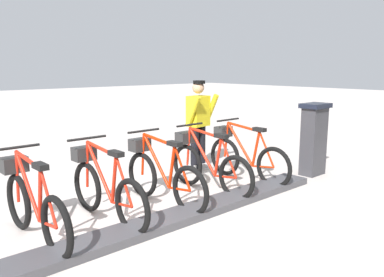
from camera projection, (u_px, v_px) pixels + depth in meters
The scene contains 9 objects.
ground_plane at pixel (177, 221), 4.94m from camera, with size 60.00×60.00×0.00m, color beige.
dock_rail_base at pixel (177, 217), 4.93m from camera, with size 0.44×5.23×0.10m, color #47474C.
payment_kiosk at pixel (314, 138), 6.96m from camera, with size 0.36×0.52×1.28m.
bike_docked_0 at pixel (245, 156), 6.64m from camera, with size 1.72×0.54×1.02m.
bike_docked_1 at pixel (207, 164), 6.06m from camera, with size 1.72×0.54×1.02m.
bike_docked_2 at pixel (161, 175), 5.47m from camera, with size 1.72×0.54×1.02m.
bike_docked_3 at pixel (105, 187), 4.89m from camera, with size 1.72×0.54×1.02m.
bike_docked_4 at pixel (33, 204), 4.31m from camera, with size 1.72×0.54×1.02m.
worker_near_rack at pixel (199, 121), 7.30m from camera, with size 0.48×0.65×1.66m.
Camera 1 is at (-3.60, 2.97, 1.91)m, focal length 36.79 mm.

